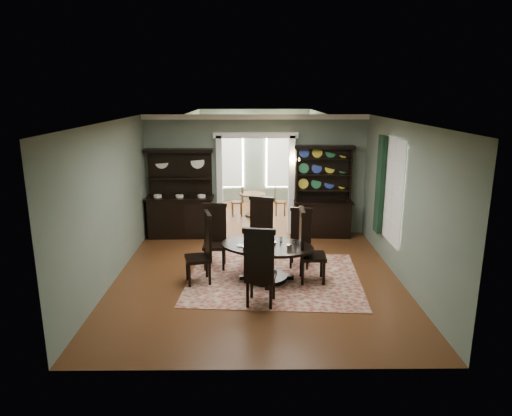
{
  "coord_description": "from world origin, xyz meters",
  "views": [
    {
      "loc": [
        -0.1,
        -8.25,
        3.53
      ],
      "look_at": [
        -0.01,
        0.6,
        1.27
      ],
      "focal_mm": 32.0,
      "sensor_mm": 36.0,
      "label": 1
    }
  ],
  "objects": [
    {
      "name": "parlor_table",
      "position": [
        -0.08,
        4.6,
        0.45
      ],
      "size": [
        0.74,
        0.74,
        0.68
      ],
      "color": "#503116",
      "rests_on": "parlor_floor"
    },
    {
      "name": "dining_table",
      "position": [
        0.19,
        -0.05,
        0.49
      ],
      "size": [
        2.05,
        2.05,
        0.71
      ],
      "rotation": [
        0.0,
        0.0,
        -0.27
      ],
      "color": "black",
      "rests_on": "rug"
    },
    {
      "name": "chair_far_right",
      "position": [
        0.91,
        0.74,
        0.64
      ],
      "size": [
        0.52,
        0.5,
        1.22
      ],
      "rotation": [
        0.0,
        0.0,
        2.96
      ],
      "color": "black",
      "rests_on": "rug"
    },
    {
      "name": "right_window",
      "position": [
        2.69,
        0.93,
        1.6
      ],
      "size": [
        0.15,
        1.47,
        2.12
      ],
      "color": "white",
      "rests_on": "wall_right"
    },
    {
      "name": "room",
      "position": [
        0.0,
        0.04,
        1.58
      ],
      "size": [
        5.51,
        6.01,
        3.01
      ],
      "color": "#562C16",
      "rests_on": "ground"
    },
    {
      "name": "chair_end_left",
      "position": [
        -1.0,
        -0.14,
        0.72
      ],
      "size": [
        0.58,
        0.6,
        1.36
      ],
      "rotation": [
        0.0,
        0.0,
        1.81
      ],
      "color": "black",
      "rests_on": "rug"
    },
    {
      "name": "chair_far_left",
      "position": [
        -0.86,
        0.71,
        0.7
      ],
      "size": [
        0.51,
        0.46,
        1.32
      ],
      "rotation": [
        0.0,
        0.0,
        3.14
      ],
      "color": "black",
      "rests_on": "rug"
    },
    {
      "name": "parlor_chair_left",
      "position": [
        -0.47,
        4.69,
        0.46
      ],
      "size": [
        0.38,
        0.37,
        0.86
      ],
      "rotation": [
        0.0,
        0.0,
        1.7
      ],
      "color": "#503116",
      "rests_on": "parlor_floor"
    },
    {
      "name": "doorway_trim",
      "position": [
        0.0,
        3.0,
        1.62
      ],
      "size": [
        2.08,
        0.25,
        2.57
      ],
      "color": "white",
      "rests_on": "floor"
    },
    {
      "name": "rug",
      "position": [
        0.33,
        0.02,
        0.01
      ],
      "size": [
        3.48,
        3.01,
        0.01
      ],
      "primitive_type": "cube",
      "rotation": [
        0.0,
        0.0,
        -0.07
      ],
      "color": "maroon",
      "rests_on": "floor"
    },
    {
      "name": "sideboard",
      "position": [
        -1.87,
        2.74,
        0.76
      ],
      "size": [
        1.67,
        0.62,
        2.19
      ],
      "rotation": [
        0.0,
        0.0,
        0.02
      ],
      "color": "black",
      "rests_on": "floor"
    },
    {
      "name": "parlor_chair_right",
      "position": [
        0.68,
        4.72,
        0.45
      ],
      "size": [
        0.36,
        0.36,
        0.85
      ],
      "rotation": [
        0.0,
        0.0,
        -1.61
      ],
      "color": "#503116",
      "rests_on": "parlor_floor"
    },
    {
      "name": "welsh_dresser",
      "position": [
        1.68,
        2.75,
        0.82
      ],
      "size": [
        1.48,
        0.61,
        2.27
      ],
      "rotation": [
        0.0,
        0.0,
        -0.06
      ],
      "color": "black",
      "rests_on": "floor"
    },
    {
      "name": "centerpiece",
      "position": [
        0.25,
        0.03,
        0.76
      ],
      "size": [
        1.2,
        0.77,
        0.2
      ],
      "color": "silver",
      "rests_on": "dining_table"
    },
    {
      "name": "chair_far_mid",
      "position": [
        0.07,
        0.9,
        0.74
      ],
      "size": [
        0.67,
        0.65,
        1.41
      ],
      "rotation": [
        0.0,
        0.0,
        2.76
      ],
      "color": "black",
      "rests_on": "rug"
    },
    {
      "name": "parlor",
      "position": [
        0.0,
        5.53,
        1.52
      ],
      "size": [
        3.51,
        3.5,
        3.01
      ],
      "color": "#562C16",
      "rests_on": "ground"
    },
    {
      "name": "chair_end_right",
      "position": [
        0.93,
        -0.13,
        0.75
      ],
      "size": [
        0.52,
        0.55,
        1.43
      ],
      "rotation": [
        0.0,
        0.0,
        -1.6
      ],
      "color": "black",
      "rests_on": "rug"
    },
    {
      "name": "wall_sconce",
      "position": [
        0.95,
        2.85,
        1.89
      ],
      "size": [
        0.27,
        0.21,
        0.21
      ],
      "color": "gold",
      "rests_on": "back_wall_right"
    },
    {
      "name": "chair_near",
      "position": [
        0.03,
        -1.19,
        0.74
      ],
      "size": [
        0.6,
        0.58,
        1.41
      ],
      "rotation": [
        0.0,
        0.0,
        -0.17
      ],
      "color": "black",
      "rests_on": "rug"
    }
  ]
}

